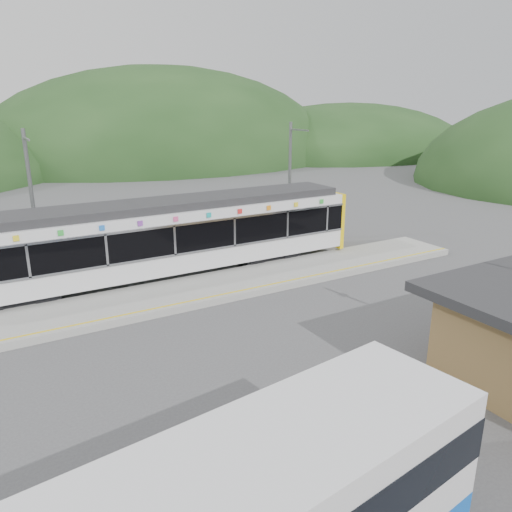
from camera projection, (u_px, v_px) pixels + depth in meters
ground at (263, 314)px, 19.92m from camera, size 120.00×120.00×0.00m
hills at (310, 257)px, 27.26m from camera, size 146.00×149.00×26.00m
platform at (225, 285)px, 22.60m from camera, size 26.00×3.20×0.30m
yellow_line at (239, 291)px, 21.48m from camera, size 26.00×0.10×0.01m
train at (153, 238)px, 23.13m from camera, size 20.44×3.01×3.74m
catenary_mast_west at (33, 205)px, 22.53m from camera, size 0.18×1.80×7.00m
catenary_mast_east at (290, 181)px, 29.27m from camera, size 0.18×1.80×7.00m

